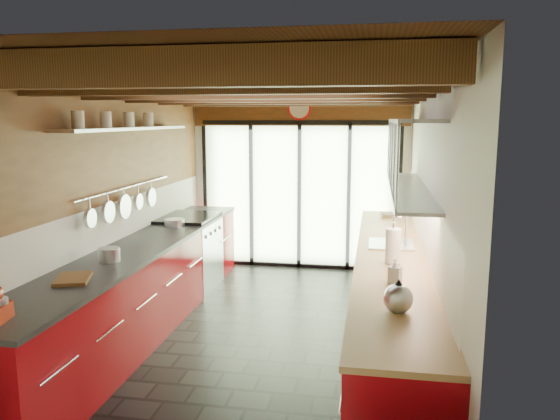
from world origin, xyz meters
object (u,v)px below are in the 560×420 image
object	(u,v)px
kettle	(398,297)
bowl	(387,215)
soap_bottle	(395,271)
paper_towel	(393,246)

from	to	relation	value
kettle	bowl	xyz separation A→B (m)	(0.00, 3.66, -0.08)
kettle	soap_bottle	world-z (taller)	kettle
paper_towel	bowl	bearing A→B (deg)	90.00
soap_bottle	bowl	world-z (taller)	soap_bottle
kettle	paper_towel	distance (m)	1.26
paper_towel	bowl	xyz separation A→B (m)	(0.00, 2.40, -0.13)
paper_towel	bowl	distance (m)	2.40
kettle	soap_bottle	xyz separation A→B (m)	(0.00, 0.65, -0.00)
paper_towel	bowl	size ratio (longest dim) A/B	1.75
soap_bottle	bowl	xyz separation A→B (m)	(0.00, 3.02, -0.08)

